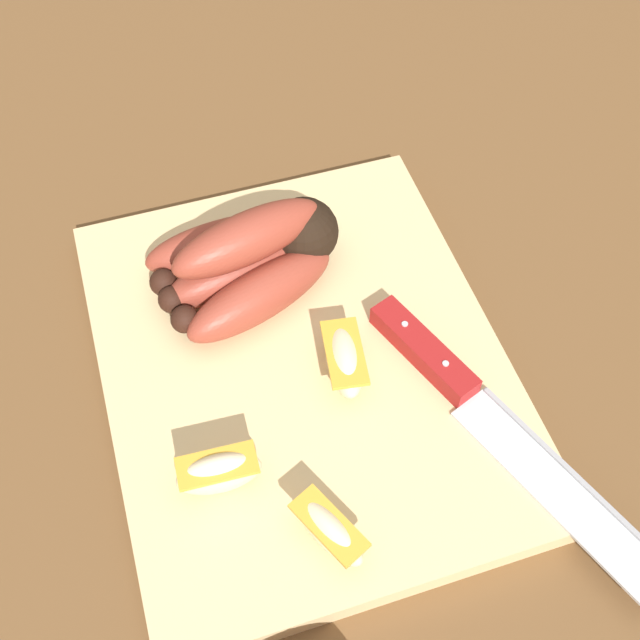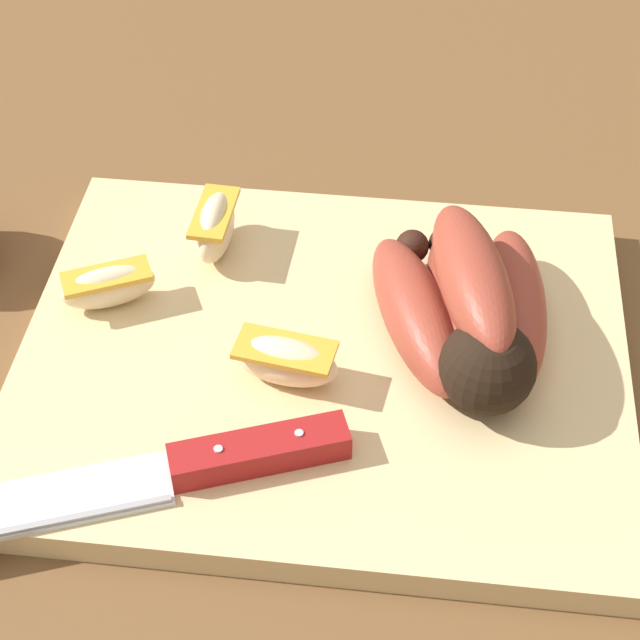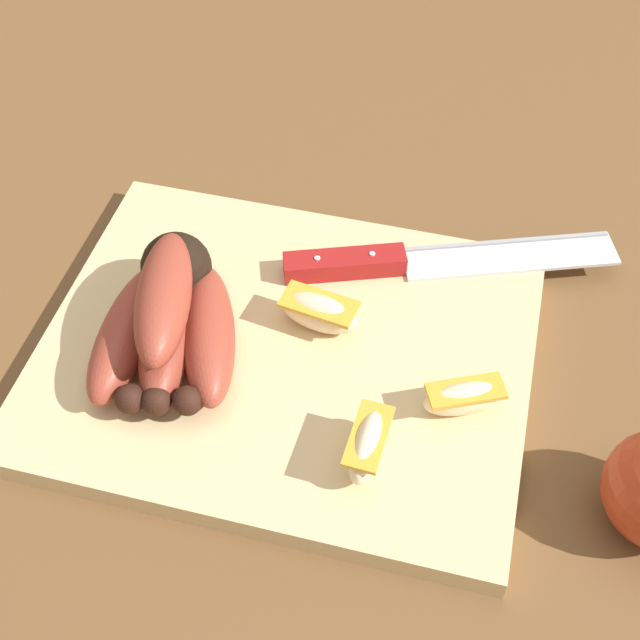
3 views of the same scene
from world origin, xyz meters
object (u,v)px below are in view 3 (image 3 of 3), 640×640
object	(u,v)px
banana_bunch	(169,317)
apple_wedge_near	(368,445)
apple_wedge_far	(465,398)
chefs_knife	(403,261)
apple_wedge_middle	(319,312)

from	to	relation	value
banana_bunch	apple_wedge_near	bearing A→B (deg)	157.99
banana_bunch	apple_wedge_far	world-z (taller)	banana_bunch
apple_wedge_near	apple_wedge_far	xyz separation A→B (m)	(-0.06, -0.06, -0.01)
chefs_knife	apple_wedge_middle	xyz separation A→B (m)	(0.05, 0.08, 0.01)
banana_bunch	apple_wedge_middle	distance (m)	0.11
chefs_knife	apple_wedge_near	bearing A→B (deg)	93.25
banana_bunch	apple_wedge_far	bearing A→B (deg)	177.69
banana_bunch	apple_wedge_far	size ratio (longest dim) A/B	2.48
apple_wedge_near	apple_wedge_middle	distance (m)	0.13
chefs_knife	apple_wedge_far	size ratio (longest dim) A/B	4.30
banana_bunch	apple_wedge_near	size ratio (longest dim) A/B	2.66
apple_wedge_far	apple_wedge_middle	bearing A→B (deg)	-22.99
chefs_knife	banana_bunch	bearing A→B (deg)	37.57
apple_wedge_near	apple_wedge_middle	bearing A→B (deg)	-60.52
chefs_knife	apple_wedge_middle	world-z (taller)	apple_wedge_middle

